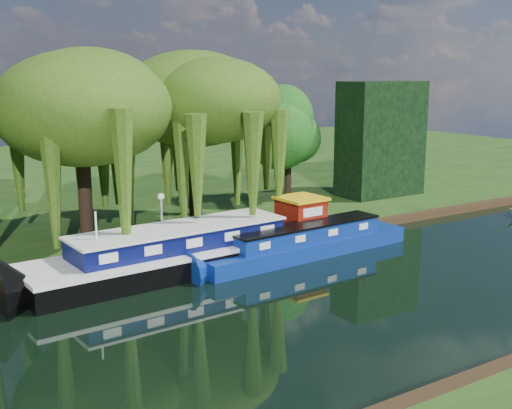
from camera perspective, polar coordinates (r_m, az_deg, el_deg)
ground at (r=24.97m, az=0.81°, el=-9.75°), size 120.00×120.00×0.00m
far_bank at (r=55.62m, az=-18.85°, el=1.93°), size 120.00×52.00×0.45m
dutch_barge at (r=30.63m, az=-5.04°, el=-3.97°), size 16.71×4.69×3.49m
narrowboat at (r=32.44m, az=4.51°, el=-3.48°), size 12.35×2.80×1.79m
willow_left at (r=33.37m, az=-15.34°, el=8.13°), size 7.84×7.84×9.39m
willow_right at (r=34.76m, az=-5.56°, el=8.11°), size 7.33×7.33×8.93m
tree_far_right at (r=43.61m, az=2.90°, el=6.42°), size 4.10×4.10×6.70m
conifer_hedge at (r=46.34m, az=11.03°, el=5.76°), size 6.00×3.00×8.00m
lamppost at (r=33.39m, az=-8.41°, el=0.02°), size 0.36×0.36×2.56m
mooring_posts at (r=31.47m, az=-8.41°, el=-3.46°), size 19.16×0.16×1.00m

